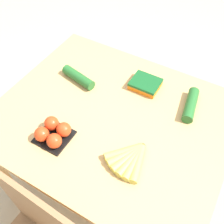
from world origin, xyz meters
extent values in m
plane|color=#B7A88E|center=(0.00, 0.00, 0.00)|extent=(12.00, 12.00, 0.00)
cube|color=tan|center=(0.00, 0.00, 0.74)|extent=(1.16, 0.97, 0.03)
cylinder|color=tan|center=(-0.52, -0.42, 0.36)|extent=(0.06, 0.06, 0.73)
cylinder|color=tan|center=(0.52, -0.42, 0.36)|extent=(0.06, 0.06, 0.73)
cylinder|color=tan|center=(0.52, 0.42, 0.36)|extent=(0.06, 0.06, 0.73)
cube|color=#8E6642|center=(0.00, 0.56, 0.71)|extent=(0.39, 0.04, 0.49)
sphere|color=brown|center=(-0.21, 0.10, 0.78)|extent=(0.03, 0.03, 0.03)
cylinder|color=#CCC651|center=(-0.16, 0.17, 0.78)|extent=(0.15, 0.16, 0.04)
cylinder|color=#CCC651|center=(-0.17, 0.18, 0.78)|extent=(0.12, 0.17, 0.04)
cylinder|color=#CCC651|center=(-0.18, 0.18, 0.78)|extent=(0.10, 0.18, 0.04)
cylinder|color=#CCC651|center=(-0.20, 0.19, 0.78)|extent=(0.06, 0.18, 0.04)
cylinder|color=#CCC651|center=(-0.22, 0.19, 0.78)|extent=(0.04, 0.18, 0.04)
cylinder|color=#CCC651|center=(-0.24, 0.19, 0.78)|extent=(0.08, 0.18, 0.04)
cube|color=black|center=(0.17, 0.25, 0.76)|extent=(0.15, 0.15, 0.01)
sphere|color=red|center=(0.13, 0.21, 0.80)|extent=(0.07, 0.07, 0.07)
sphere|color=red|center=(0.21, 0.21, 0.80)|extent=(0.07, 0.07, 0.07)
sphere|color=red|center=(0.13, 0.28, 0.80)|extent=(0.07, 0.07, 0.07)
sphere|color=red|center=(0.21, 0.28, 0.80)|extent=(0.07, 0.07, 0.07)
cube|color=orange|center=(-0.06, -0.27, 0.78)|extent=(0.15, 0.13, 0.04)
cube|color=#145123|center=(-0.06, -0.27, 0.79)|extent=(0.15, 0.13, 0.01)
cylinder|color=#236028|center=(0.29, -0.12, 0.79)|extent=(0.22, 0.10, 0.06)
cylinder|color=#236028|center=(-0.32, -0.24, 0.79)|extent=(0.09, 0.21, 0.06)
camera|label=1|loc=(-0.41, 0.71, 1.79)|focal=42.00mm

